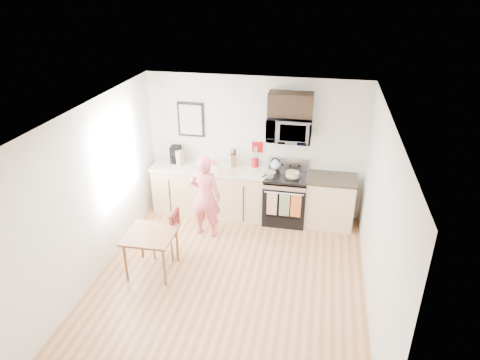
% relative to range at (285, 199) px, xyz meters
% --- Properties ---
extents(floor, '(4.60, 4.60, 0.00)m').
position_rel_range_xyz_m(floor, '(-0.63, -1.98, -0.44)').
color(floor, '#99663B').
rests_on(floor, ground).
extents(back_wall, '(4.00, 0.04, 2.60)m').
position_rel_range_xyz_m(back_wall, '(-0.63, 0.32, 0.86)').
color(back_wall, silver).
rests_on(back_wall, floor).
extents(front_wall, '(4.00, 0.04, 2.60)m').
position_rel_range_xyz_m(front_wall, '(-0.63, -4.28, 0.86)').
color(front_wall, silver).
rests_on(front_wall, floor).
extents(left_wall, '(0.04, 4.60, 2.60)m').
position_rel_range_xyz_m(left_wall, '(-2.63, -1.98, 0.86)').
color(left_wall, silver).
rests_on(left_wall, floor).
extents(right_wall, '(0.04, 4.60, 2.60)m').
position_rel_range_xyz_m(right_wall, '(1.37, -1.98, 0.86)').
color(right_wall, silver).
rests_on(right_wall, floor).
extents(ceiling, '(4.00, 4.60, 0.04)m').
position_rel_range_xyz_m(ceiling, '(-0.63, -1.98, 2.16)').
color(ceiling, silver).
rests_on(ceiling, back_wall).
extents(window, '(0.06, 1.40, 1.50)m').
position_rel_range_xyz_m(window, '(-2.59, -1.18, 1.11)').
color(window, silver).
rests_on(window, left_wall).
extents(cabinet_left, '(2.10, 0.60, 0.90)m').
position_rel_range_xyz_m(cabinet_left, '(-1.43, 0.02, 0.01)').
color(cabinet_left, '#D6C289').
rests_on(cabinet_left, floor).
extents(countertop_left, '(2.14, 0.64, 0.04)m').
position_rel_range_xyz_m(countertop_left, '(-1.43, 0.02, 0.48)').
color(countertop_left, white).
rests_on(countertop_left, cabinet_left).
extents(cabinet_right, '(0.84, 0.60, 0.90)m').
position_rel_range_xyz_m(cabinet_right, '(0.80, 0.02, 0.01)').
color(cabinet_right, '#D6C289').
rests_on(cabinet_right, floor).
extents(countertop_right, '(0.88, 0.64, 0.04)m').
position_rel_range_xyz_m(countertop_right, '(0.80, 0.02, 0.48)').
color(countertop_right, black).
rests_on(countertop_right, cabinet_right).
extents(range, '(0.76, 0.70, 1.16)m').
position_rel_range_xyz_m(range, '(0.00, 0.00, 0.00)').
color(range, black).
rests_on(range, floor).
extents(microwave, '(0.76, 0.51, 0.42)m').
position_rel_range_xyz_m(microwave, '(-0.00, 0.10, 1.32)').
color(microwave, '#B9BABE').
rests_on(microwave, back_wall).
extents(upper_cabinet, '(0.76, 0.35, 0.40)m').
position_rel_range_xyz_m(upper_cabinet, '(-0.00, 0.15, 1.74)').
color(upper_cabinet, black).
rests_on(upper_cabinet, back_wall).
extents(wall_art, '(0.50, 0.04, 0.65)m').
position_rel_range_xyz_m(wall_art, '(-1.83, 0.30, 1.31)').
color(wall_art, black).
rests_on(wall_art, back_wall).
extents(wall_trivet, '(0.20, 0.02, 0.20)m').
position_rel_range_xyz_m(wall_trivet, '(-0.58, 0.31, 0.86)').
color(wall_trivet, '#A90E14').
rests_on(wall_trivet, back_wall).
extents(person, '(0.58, 0.40, 1.50)m').
position_rel_range_xyz_m(person, '(-1.30, -0.75, 0.32)').
color(person, '#D03951').
rests_on(person, floor).
extents(dining_table, '(0.73, 0.73, 0.68)m').
position_rel_range_xyz_m(dining_table, '(-1.83, -1.92, 0.17)').
color(dining_table, brown).
rests_on(dining_table, floor).
extents(chair, '(0.41, 0.37, 0.84)m').
position_rel_range_xyz_m(chair, '(-1.67, -1.47, 0.10)').
color(chair, brown).
rests_on(chair, floor).
extents(knife_block, '(0.13, 0.16, 0.23)m').
position_rel_range_xyz_m(knife_block, '(-1.00, 0.19, 0.62)').
color(knife_block, brown).
rests_on(knife_block, countertop_left).
extents(utensil_crock, '(0.13, 0.13, 0.39)m').
position_rel_range_xyz_m(utensil_crock, '(-0.61, 0.24, 0.66)').
color(utensil_crock, '#A90E14').
rests_on(utensil_crock, countertop_left).
extents(fruit_bowl, '(0.20, 0.20, 0.09)m').
position_rel_range_xyz_m(fruit_bowl, '(-1.37, 0.16, 0.54)').
color(fruit_bowl, white).
rests_on(fruit_bowl, countertop_left).
extents(milk_carton, '(0.14, 0.14, 0.28)m').
position_rel_range_xyz_m(milk_carton, '(-2.00, 0.04, 0.64)').
color(milk_carton, tan).
rests_on(milk_carton, countertop_left).
extents(coffee_maker, '(0.19, 0.27, 0.32)m').
position_rel_range_xyz_m(coffee_maker, '(-2.11, 0.14, 0.65)').
color(coffee_maker, black).
rests_on(coffee_maker, countertop_left).
extents(bread_bag, '(0.28, 0.13, 0.10)m').
position_rel_range_xyz_m(bread_bag, '(-1.06, -0.20, 0.55)').
color(bread_bag, tan).
rests_on(bread_bag, countertop_left).
extents(cake, '(0.29, 0.29, 0.10)m').
position_rel_range_xyz_m(cake, '(0.11, -0.05, 0.53)').
color(cake, black).
rests_on(cake, range).
extents(kettle, '(0.18, 0.18, 0.23)m').
position_rel_range_xyz_m(kettle, '(-0.22, 0.20, 0.59)').
color(kettle, white).
rests_on(kettle, range).
extents(pot, '(0.22, 0.35, 0.11)m').
position_rel_range_xyz_m(pot, '(-0.28, -0.15, 0.54)').
color(pot, '#B9BABE').
rests_on(pot, range).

